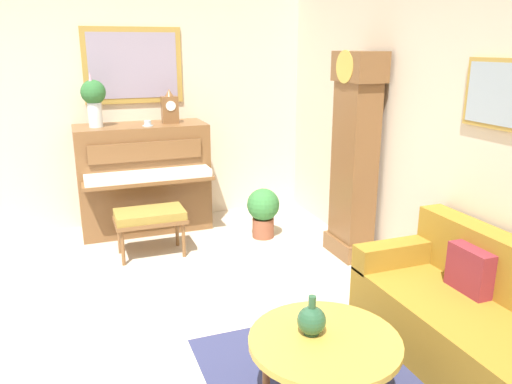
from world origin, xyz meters
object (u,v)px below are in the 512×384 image
Objects in this scene: mantel_clock at (170,108)px; couch at (488,328)px; piano_bench at (150,217)px; grandfather_clock at (354,163)px; coffee_table at (325,343)px; potted_plant at (263,210)px; piano at (144,177)px; green_jug at (312,320)px; teacup at (148,124)px; flower_vase at (94,97)px.

couch is at bearing 20.80° from mantel_clock.
piano_bench is 0.34× the size of grandfather_clock.
mantel_clock is (-3.44, -0.17, 0.97)m from coffee_table.
potted_plant is (-2.77, -0.48, 0.01)m from couch.
mantel_clock is (0.00, 0.33, 0.78)m from piano.
mantel_clock is at bearing -177.21° from coffee_table.
piano_bench is at bearing -26.96° from mantel_clock.
coffee_table is at bearing -93.02° from couch.
potted_plant is at bearing 164.55° from green_jug.
mantel_clock is (-3.50, -1.33, 1.08)m from couch.
green_jug is (3.24, 0.39, -0.70)m from teacup.
piano is at bearing 90.24° from flower_vase.
green_jug is (3.37, 0.45, -0.07)m from piano.
flower_vase is at bearing -164.65° from green_jug.
green_jug reaches higher than piano_bench.
flower_vase is 2.18m from potted_plant.
piano is at bearing -153.28° from teacup.
green_jug is 2.74m from potted_plant.
green_jug reaches higher than coffee_table.
potted_plant is at bearing 58.12° from piano.
teacup is 0.48× the size of green_jug.
flower_vase is at bearing -153.61° from piano_bench.
teacup is at bearing 26.72° from piano.
mantel_clock reaches higher than green_jug.
potted_plant is (0.73, 1.65, -1.22)m from flower_vase.
flower_vase is at bearing -102.60° from teacup.
green_jug is at bearing 15.35° from flower_vase.
couch is at bearing 31.39° from flower_vase.
coffee_table is 2.32× the size of mantel_clock.
grandfather_clock is at bearing 57.27° from flower_vase.
flower_vase is (-0.00, -0.81, 0.14)m from mantel_clock.
potted_plant is at bearing 165.95° from coffee_table.
grandfather_clock reaches higher than coffee_table.
flower_vase reaches higher than green_jug.
piano is at bearing -172.36° from green_jug.
coffee_table is 3.57m from mantel_clock.
piano_bench is at bearing -147.21° from couch.
couch is at bearing 25.36° from teacup.
teacup is at bearing -127.53° from grandfather_clock.
potted_plant is (0.61, 1.12, -0.92)m from teacup.
couch is (3.50, 1.66, -0.31)m from piano.
teacup reaches higher than coffee_table.
teacup is at bearing -173.14° from green_jug.
green_jug is (1.88, -1.39, -0.42)m from grandfather_clock.
couch reaches higher than piano_bench.
mantel_clock reaches higher than teacup.
coffee_table is at bearing 7.57° from teacup.
mantel_clock is (-0.80, 0.41, 0.99)m from piano_bench.
couch is 5.00× the size of mantel_clock.
piano_bench is at bearing -86.75° from potted_plant.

